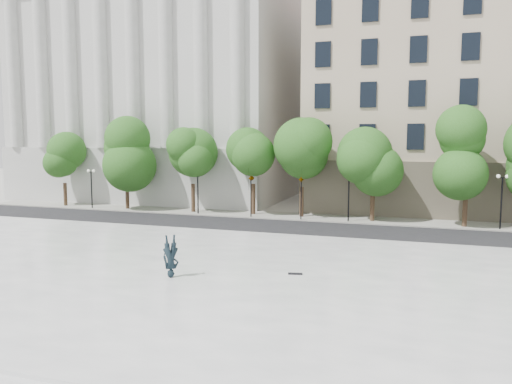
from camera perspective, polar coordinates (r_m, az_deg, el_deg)
ground at (r=23.44m, az=-15.27°, el=-11.36°), size 160.00×160.00×0.00m
plaza at (r=25.82m, az=-11.56°, el=-9.10°), size 44.00×22.00×0.45m
street at (r=39.26m, az=-0.57°, el=-4.04°), size 60.00×8.00×0.02m
far_sidewalk at (r=44.89m, az=1.91°, el=-2.69°), size 60.00×4.00×0.12m
building_west at (r=64.57m, az=-9.14°, el=11.35°), size 31.50×27.65×25.60m
building_east at (r=58.09m, az=26.07°, el=9.67°), size 36.00×26.15×23.00m
traffic_light_west at (r=43.30m, az=-0.58°, el=1.93°), size 0.92×1.96×4.27m
traffic_light_east at (r=42.06m, az=5.20°, el=1.80°), size 0.99×1.98×4.28m
person_lying at (r=24.12m, az=-9.68°, el=-8.93°), size 1.73×2.07×0.55m
skateboard at (r=24.36m, az=4.51°, el=-9.29°), size 0.71×0.33×0.07m
street_trees at (r=43.96m, az=1.72°, el=3.95°), size 45.77×5.00×7.79m
lamp_posts at (r=43.10m, az=1.89°, el=0.68°), size 37.40×0.28×4.27m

